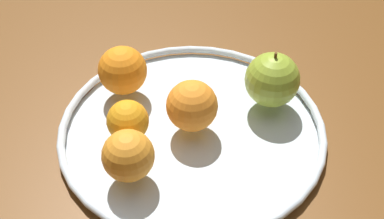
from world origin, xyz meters
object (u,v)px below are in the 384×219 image
Objects in this scene: apple at (272,80)px; orange_center at (128,156)px; fruit_bowl at (192,128)px; orange_front_left at (123,70)px; orange_front_right at (128,121)px; orange_back_left at (194,107)px.

apple is 24.94cm from orange_center.
orange_front_left reaches higher than fruit_bowl.
apple is at bearing -37.31° from orange_front_right.
fruit_bowl is at bearing 146.51° from apple.
orange_front_left is at bearing 116.14° from apple.
orange_center is 12.44cm from orange_back_left.
apple is 22.37cm from orange_front_right.
orange_center is 0.92× the size of orange_front_left.
orange_center is at bearing -141.17° from orange_front_right.
orange_front_left is (13.11, 11.30, 0.30)cm from orange_center.
orange_front_left is at bearing 86.26° from orange_back_left.
fruit_bowl is 5.67× the size of orange_center.
fruit_bowl is 14.09cm from orange_front_left.
orange_back_left is (12.22, -2.30, 0.25)cm from orange_center.
orange_center is 1.16× the size of orange_front_right.
orange_front_left is (7.71, 6.95, 0.79)cm from orange_front_right.
fruit_bowl is at bearing -42.69° from orange_front_right.
fruit_bowl is 4.63cm from orange_back_left.
orange_center is at bearing 169.34° from orange_back_left.
orange_front_right is at bearing 38.83° from orange_center.
orange_back_left is (-0.89, -13.60, -0.05)cm from orange_front_left.
orange_center is 0.93× the size of orange_back_left.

